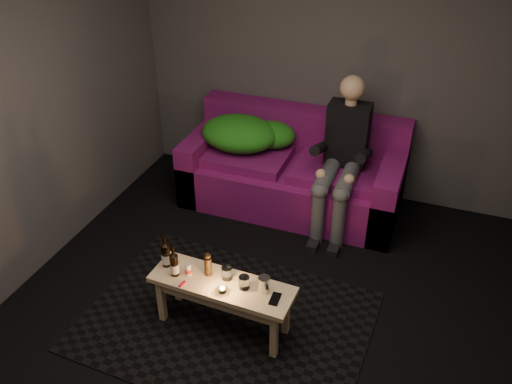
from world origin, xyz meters
TOP-DOWN VIEW (x-y plane):
  - floor at (0.00, 0.00)m, footprint 4.50×4.50m
  - room at (0.00, 0.47)m, footprint 4.50×4.50m
  - rug at (-0.28, 0.07)m, footprint 2.14×1.60m
  - sofa at (-0.31, 1.82)m, footprint 2.06×0.93m
  - green_blanket at (-0.81, 1.81)m, footprint 0.91×0.62m
  - person at (0.18, 1.65)m, footprint 0.37×0.86m
  - coffee_table at (-0.28, 0.02)m, footprint 1.05×0.37m
  - beer_bottle_a at (-0.73, 0.06)m, footprint 0.07×0.07m
  - beer_bottle_b at (-0.63, -0.01)m, footprint 0.06×0.06m
  - salt_shaker at (-0.54, 0.02)m, footprint 0.04×0.04m
  - pepper_mill at (-0.41, 0.07)m, footprint 0.07×0.07m
  - tumbler_back at (-0.27, 0.08)m, footprint 0.09×0.09m
  - tealight at (-0.24, -0.06)m, footprint 0.06×0.06m
  - tumbler_front at (-0.12, 0.03)m, footprint 0.09×0.09m
  - steel_cup at (0.02, 0.05)m, footprint 0.11×0.11m
  - smartphone at (0.12, -0.00)m, footprint 0.07×0.13m
  - red_lighter at (-0.53, -0.09)m, footprint 0.03×0.07m

SIDE VIEW (x-z plane):
  - floor at x=0.00m, z-range 0.00..0.00m
  - rug at x=-0.28m, z-range 0.00..0.01m
  - sofa at x=-0.31m, z-range -0.12..0.76m
  - coffee_table at x=-0.28m, z-range 0.14..0.56m
  - smartphone at x=0.12m, z-range 0.43..0.43m
  - red_lighter at x=-0.53m, z-range 0.43..0.44m
  - tealight at x=-0.24m, z-range 0.43..0.47m
  - tumbler_back at x=-0.27m, z-range 0.43..0.52m
  - salt_shaker at x=-0.54m, z-range 0.43..0.52m
  - tumbler_front at x=-0.12m, z-range 0.43..0.52m
  - steel_cup at x=0.02m, z-range 0.43..0.54m
  - pepper_mill at x=-0.41m, z-range 0.43..0.57m
  - beer_bottle_b at x=-0.63m, z-range 0.39..0.64m
  - beer_bottle_a at x=-0.73m, z-range 0.39..0.66m
  - green_blanket at x=-0.81m, z-range 0.51..0.82m
  - person at x=0.18m, z-range 0.03..1.40m
  - room at x=0.00m, z-range -0.61..3.89m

